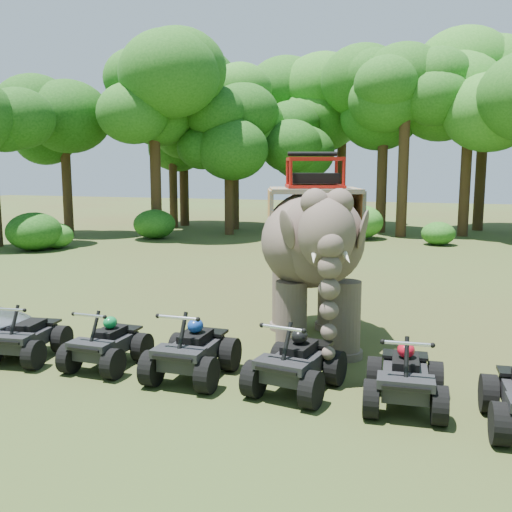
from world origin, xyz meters
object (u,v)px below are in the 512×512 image
object	(u,v)px
atv_0	(26,330)
atv_3	(296,354)
atv_4	(405,369)
atv_2	(192,343)
elephant	(314,249)
atv_1	(106,337)

from	to	relation	value
atv_0	atv_3	world-z (taller)	atv_3
atv_4	atv_3	bearing A→B (deg)	172.59
atv_3	atv_0	bearing A→B (deg)	-170.22
atv_0	atv_2	size ratio (longest dim) A/B	0.90
atv_3	elephant	bearing A→B (deg)	105.65
atv_0	atv_1	bearing A→B (deg)	-3.73
atv_1	atv_4	distance (m)	5.50
atv_0	atv_3	bearing A→B (deg)	-6.40
atv_1	atv_4	size ratio (longest dim) A/B	0.94
elephant	atv_3	bearing A→B (deg)	-101.76
elephant	atv_4	size ratio (longest dim) A/B	2.90
elephant	atv_1	size ratio (longest dim) A/B	3.08
elephant	atv_3	world-z (taller)	elephant
atv_0	atv_2	bearing A→B (deg)	-5.81
atv_1	atv_2	bearing A→B (deg)	0.57
atv_3	atv_4	bearing A→B (deg)	5.67
elephant	atv_4	distance (m)	3.84
elephant	atv_1	world-z (taller)	elephant
atv_2	atv_3	xyz separation A→B (m)	(1.92, 0.01, -0.01)
atv_1	atv_3	size ratio (longest dim) A/B	0.91
atv_0	atv_1	xyz separation A→B (m)	(1.75, 0.13, -0.00)
atv_4	atv_2	bearing A→B (deg)	174.15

